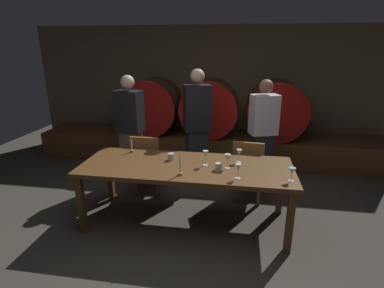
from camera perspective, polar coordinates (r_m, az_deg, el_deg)
name	(u,v)px	position (r m, az deg, el deg)	size (l,w,h in m)	color
ground_plane	(186,240)	(3.48, -1.07, -17.90)	(9.16, 9.16, 0.00)	#3F3A33
back_wall	(214,91)	(5.97, 4.21, 10.05)	(7.04, 0.24, 2.43)	brown
barrel_shelf	(210,147)	(5.66, 3.49, -0.50)	(6.34, 0.90, 0.48)	brown
wine_barrel_left	(153,106)	(5.68, -7.52, 7.16)	(1.01, 0.80, 1.01)	#513319
wine_barrel_center	(210,108)	(5.47, 3.43, 6.87)	(1.01, 0.80, 1.01)	brown
wine_barrel_right	(276,110)	(5.49, 15.65, 6.26)	(1.01, 0.80, 1.01)	brown
dining_table	(186,170)	(3.47, -1.09, -5.03)	(2.42, 0.91, 0.75)	brown
chair_left	(148,161)	(4.30, -8.47, -3.31)	(0.40, 0.40, 0.88)	brown
chair_right	(248,168)	(4.11, 10.59, -4.47)	(0.44, 0.44, 0.88)	brown
guest_left	(130,129)	(4.62, -11.64, 2.73)	(0.42, 0.31, 1.66)	brown
guest_center	(197,127)	(4.47, 0.99, 3.23)	(0.44, 0.37, 1.75)	black
guest_right	(263,134)	(4.52, 13.30, 1.89)	(0.44, 0.35, 1.61)	black
candle_left	(132,148)	(3.92, -11.41, -0.82)	(0.05, 0.05, 0.18)	olive
candle_right	(180,169)	(3.16, -2.26, -4.85)	(0.05, 0.05, 0.23)	olive
wine_glass_far_left	(206,155)	(3.40, 2.59, -2.07)	(0.06, 0.06, 0.18)	silver
wine_glass_left	(228,158)	(3.33, 6.80, -2.69)	(0.07, 0.07, 0.17)	silver
wine_glass_center	(238,168)	(3.10, 8.79, -4.59)	(0.06, 0.06, 0.16)	white
wine_glass_right	(239,153)	(3.53, 8.97, -1.63)	(0.07, 0.07, 0.16)	white
wine_glass_far_right	(292,171)	(3.17, 18.52, -4.97)	(0.07, 0.07, 0.15)	silver
cup_left	(171,157)	(3.60, -4.00, -2.40)	(0.08, 0.08, 0.08)	silver
cup_right	(218,167)	(3.31, 5.07, -4.31)	(0.07, 0.07, 0.08)	silver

